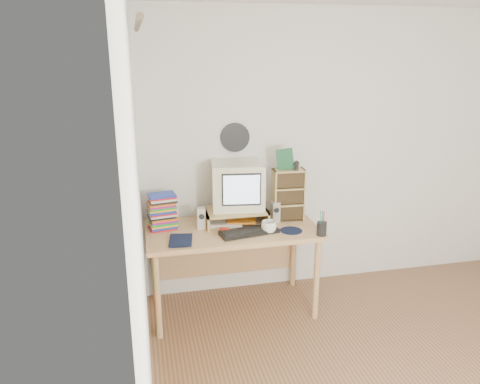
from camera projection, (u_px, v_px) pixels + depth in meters
name	position (u px, v px, depth m)	size (l,w,h in m)	color
back_wall	(335.00, 153.00, 4.24)	(3.50, 3.50, 0.00)	white
left_wall	(142.00, 247.00, 2.25)	(3.50, 3.50, 0.00)	white
curtain	(149.00, 229.00, 2.73)	(2.20, 2.20, 0.00)	orange
wall_disc	(235.00, 138.00, 3.97)	(0.25, 0.25, 0.02)	black
desk	(231.00, 240.00, 3.93)	(1.40, 0.70, 0.75)	tan
monitor_riser	(236.00, 212.00, 3.91)	(0.52, 0.30, 0.12)	tan
crt_monitor	(237.00, 186.00, 3.89)	(0.41, 0.41, 0.39)	silver
speaker_left	(201.00, 218.00, 3.79)	(0.07, 0.07, 0.18)	silver
speaker_right	(275.00, 212.00, 3.94)	(0.07, 0.07, 0.18)	silver
keyboard	(249.00, 232.00, 3.71)	(0.47, 0.16, 0.03)	black
dvd_stack	(162.00, 211.00, 3.77)	(0.21, 0.15, 0.30)	brown
cd_rack	(288.00, 195.00, 3.95)	(0.27, 0.14, 0.44)	tan
mug	(269.00, 227.00, 3.72)	(0.12, 0.12, 0.10)	white
diary	(169.00, 239.00, 3.55)	(0.21, 0.16, 0.04)	#0E1633
mousepad	(291.00, 231.00, 3.77)	(0.18, 0.18, 0.00)	black
pen_cup	(322.00, 226.00, 3.66)	(0.08, 0.08, 0.15)	black
papers	(232.00, 221.00, 3.92)	(0.27, 0.20, 0.04)	beige
red_box	(225.00, 231.00, 3.72)	(0.08, 0.05, 0.04)	red
game_box	(285.00, 159.00, 3.86)	(0.14, 0.03, 0.17)	#17502F
webcam	(297.00, 166.00, 3.85)	(0.05, 0.05, 0.08)	black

